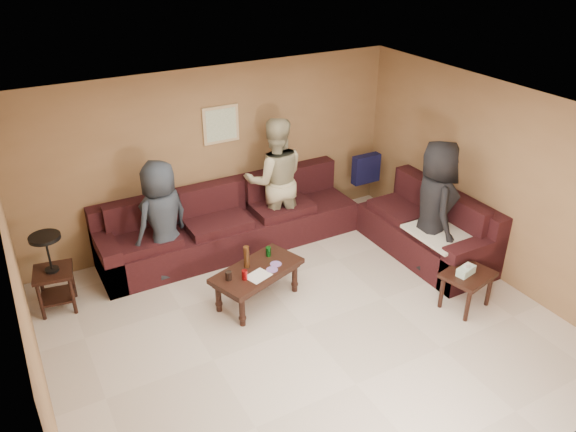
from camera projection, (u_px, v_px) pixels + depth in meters
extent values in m
plane|color=beige|center=(305.00, 327.00, 6.50)|extent=(5.50, 5.50, 0.00)
cube|color=silver|center=(308.00, 124.00, 5.35)|extent=(5.50, 5.00, 0.10)
cube|color=olive|center=(215.00, 156.00, 7.84)|extent=(5.50, 0.10, 2.50)
cube|color=olive|center=(485.00, 386.00, 3.98)|extent=(5.50, 0.10, 2.50)
cube|color=olive|center=(26.00, 311.00, 4.73)|extent=(0.10, 5.00, 2.50)
cube|color=olive|center=(493.00, 181.00, 7.09)|extent=(0.10, 5.00, 2.50)
cube|color=#331114|center=(232.00, 234.00, 7.98)|extent=(3.70, 0.90, 0.45)
cube|color=#331114|center=(221.00, 196.00, 8.02)|extent=(3.70, 0.24, 0.45)
cube|color=#331114|center=(108.00, 260.00, 7.19)|extent=(0.24, 0.90, 0.63)
cube|color=#331114|center=(425.00, 239.00, 7.84)|extent=(0.90, 2.00, 0.45)
cube|color=#331114|center=(447.00, 205.00, 7.77)|extent=(0.24, 2.00, 0.45)
cube|color=#331114|center=(472.00, 264.00, 7.12)|extent=(0.90, 0.24, 0.63)
cube|color=#111034|center=(366.00, 169.00, 8.71)|extent=(0.45, 0.14, 0.45)
cube|color=beige|center=(451.00, 231.00, 7.32)|extent=(1.00, 0.85, 0.04)
cube|color=black|center=(257.00, 271.00, 6.75)|extent=(1.24, 0.89, 0.06)
cube|color=black|center=(257.00, 275.00, 6.78)|extent=(1.14, 0.79, 0.05)
cylinder|color=black|center=(242.00, 311.00, 6.44)|extent=(0.07, 0.07, 0.41)
cylinder|color=black|center=(295.00, 277.00, 7.04)|extent=(0.07, 0.07, 0.41)
cylinder|color=black|center=(218.00, 297.00, 6.68)|extent=(0.07, 0.07, 0.41)
cylinder|color=black|center=(271.00, 266.00, 7.28)|extent=(0.07, 0.07, 0.41)
cylinder|color=red|center=(245.00, 275.00, 6.51)|extent=(0.07, 0.07, 0.12)
cylinder|color=#147321|center=(268.00, 252.00, 6.97)|extent=(0.07, 0.07, 0.12)
cylinder|color=#361D0C|center=(246.00, 257.00, 6.71)|extent=(0.07, 0.07, 0.28)
cylinder|color=black|center=(228.00, 276.00, 6.50)|extent=(0.08, 0.08, 0.11)
cube|color=silver|center=(258.00, 276.00, 6.59)|extent=(0.34, 0.30, 0.00)
cylinder|color=#BA4183|center=(272.00, 270.00, 6.71)|extent=(0.14, 0.14, 0.01)
cylinder|color=#BA4183|center=(276.00, 264.00, 6.82)|extent=(0.14, 0.14, 0.01)
cube|color=black|center=(53.00, 272.00, 6.59)|extent=(0.51, 0.51, 0.04)
cube|color=black|center=(58.00, 296.00, 6.74)|extent=(0.45, 0.45, 0.03)
cylinder|color=black|center=(41.00, 301.00, 6.51)|extent=(0.04, 0.04, 0.51)
cylinder|color=black|center=(73.00, 295.00, 6.61)|extent=(0.04, 0.04, 0.51)
cylinder|color=black|center=(42.00, 285.00, 6.80)|extent=(0.04, 0.04, 0.51)
cylinder|color=black|center=(72.00, 279.00, 6.91)|extent=(0.04, 0.04, 0.51)
cylinder|color=black|center=(52.00, 270.00, 6.57)|extent=(0.16, 0.16, 0.03)
cylinder|color=black|center=(48.00, 253.00, 6.46)|extent=(0.03, 0.03, 0.42)
cylinder|color=black|center=(44.00, 238.00, 6.37)|extent=(0.35, 0.35, 0.04)
cube|color=black|center=(468.00, 275.00, 6.65)|extent=(0.66, 0.59, 0.05)
cylinder|color=black|center=(468.00, 305.00, 6.50)|extent=(0.05, 0.05, 0.45)
cylinder|color=black|center=(489.00, 290.00, 6.77)|extent=(0.05, 0.05, 0.45)
cylinder|color=black|center=(442.00, 291.00, 6.73)|extent=(0.05, 0.05, 0.45)
cylinder|color=black|center=(463.00, 277.00, 7.00)|extent=(0.05, 0.05, 0.45)
cube|color=silver|center=(466.00, 271.00, 6.59)|extent=(0.26, 0.17, 0.10)
cube|color=silver|center=(467.00, 266.00, 6.56)|extent=(0.06, 0.04, 0.05)
cube|color=black|center=(267.00, 267.00, 7.36)|extent=(0.27, 0.27, 0.29)
cube|color=tan|center=(221.00, 124.00, 7.66)|extent=(0.52, 0.03, 0.52)
cube|color=silver|center=(221.00, 125.00, 7.65)|extent=(0.44, 0.01, 0.44)
imported|color=#282F38|center=(163.00, 220.00, 7.11)|extent=(0.92, 0.77, 1.60)
imported|color=tan|center=(275.00, 180.00, 7.92)|extent=(1.06, 0.93, 1.83)
imported|color=black|center=(434.00, 207.00, 7.25)|extent=(0.88, 1.03, 1.79)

